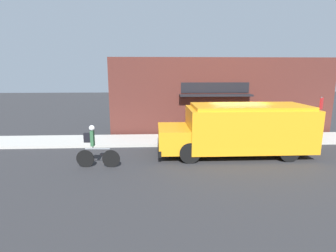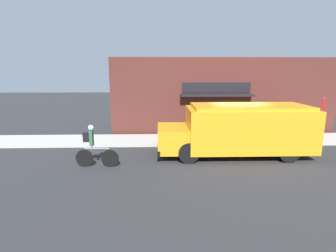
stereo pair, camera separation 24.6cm
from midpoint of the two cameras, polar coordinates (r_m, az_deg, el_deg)
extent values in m
plane|color=#2B2B2D|center=(13.60, 13.83, -4.23)|extent=(70.00, 70.00, 0.00)
cube|color=#ADAAA3|center=(14.60, 12.63, -2.81)|extent=(28.00, 2.19, 0.13)
cube|color=#4C231E|center=(15.62, 11.57, 6.26)|extent=(13.20, 0.18, 4.46)
cube|color=black|center=(15.35, 9.77, 8.23)|extent=(3.93, 0.05, 0.59)
cube|color=black|center=(15.11, 9.94, 6.59)|extent=(4.13, 0.60, 0.10)
cube|color=orange|center=(12.11, 16.48, -0.47)|extent=(5.35, 2.38, 1.81)
cube|color=orange|center=(11.55, 0.55, -2.62)|extent=(1.32, 2.18, 0.99)
cube|color=orange|center=(11.95, 16.75, 4.12)|extent=(4.92, 2.19, 0.14)
cube|color=black|center=(11.64, -2.49, -4.55)|extent=(0.13, 2.31, 0.24)
cube|color=red|center=(13.07, 8.37, 1.17)|extent=(0.03, 0.44, 0.44)
cylinder|color=black|center=(12.68, 3.04, -3.06)|extent=(0.85, 0.26, 0.85)
cylinder|color=black|center=(10.73, 4.11, -5.84)|extent=(0.85, 0.26, 0.85)
cylinder|color=black|center=(13.71, 20.48, -2.66)|extent=(0.85, 0.26, 0.85)
cylinder|color=black|center=(11.93, 24.27, -5.06)|extent=(0.85, 0.26, 0.85)
cylinder|color=black|center=(10.51, -12.96, -6.96)|extent=(0.70, 0.08, 0.69)
cylinder|color=black|center=(10.79, -18.20, -6.76)|extent=(0.70, 0.08, 0.69)
cylinder|color=#999EA3|center=(10.52, -15.73, -4.81)|extent=(0.96, 0.09, 0.04)
cylinder|color=#999EA3|center=(10.56, -16.67, -4.48)|extent=(0.04, 0.04, 0.12)
cube|color=#2D5B38|center=(10.46, -16.78, -2.61)|extent=(0.13, 0.21, 0.59)
sphere|color=white|center=(10.37, -16.92, -0.43)|extent=(0.21, 0.21, 0.21)
cube|color=black|center=(10.52, -17.78, -2.43)|extent=(0.27, 0.16, 0.36)
cylinder|color=slate|center=(15.73, 29.64, 1.42)|extent=(0.07, 0.07, 2.26)
cube|color=red|center=(15.58, 30.03, 4.21)|extent=(0.45, 0.45, 0.60)
cylinder|color=#2D5138|center=(14.79, 5.45, -0.48)|extent=(0.44, 0.44, 0.82)
cylinder|color=black|center=(14.71, 5.48, 1.16)|extent=(0.45, 0.45, 0.04)
camera|label=1|loc=(0.12, -90.56, -0.12)|focal=28.00mm
camera|label=2|loc=(0.12, 89.44, 0.12)|focal=28.00mm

